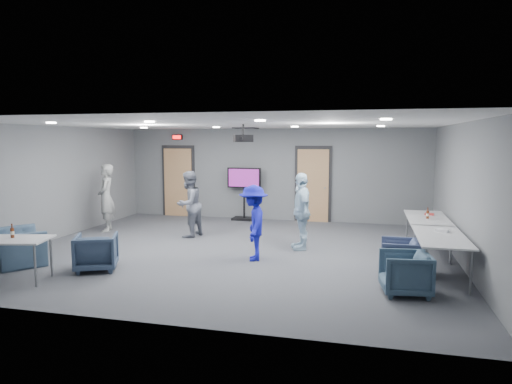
% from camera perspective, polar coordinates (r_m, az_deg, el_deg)
% --- Properties ---
extents(floor, '(9.00, 9.00, 0.00)m').
position_cam_1_polar(floor, '(9.89, -2.73, -7.34)').
color(floor, '#3B3C43').
rests_on(floor, ground).
extents(ceiling, '(9.00, 9.00, 0.00)m').
position_cam_1_polar(ceiling, '(9.61, -2.82, 8.50)').
color(ceiling, white).
rests_on(ceiling, wall_back).
extents(wall_back, '(9.00, 0.02, 2.70)m').
position_cam_1_polar(wall_back, '(13.52, 2.12, 2.21)').
color(wall_back, slate).
rests_on(wall_back, floor).
extents(wall_front, '(9.00, 0.02, 2.70)m').
position_cam_1_polar(wall_front, '(5.97, -13.92, -3.51)').
color(wall_front, slate).
rests_on(wall_front, floor).
extents(wall_left, '(0.02, 8.00, 2.70)m').
position_cam_1_polar(wall_left, '(11.76, -24.27, 0.99)').
color(wall_left, slate).
rests_on(wall_left, floor).
extents(wall_right, '(0.02, 8.00, 2.70)m').
position_cam_1_polar(wall_right, '(9.41, 24.48, -0.28)').
color(wall_right, slate).
rests_on(wall_right, floor).
extents(door_left, '(1.06, 0.17, 2.24)m').
position_cam_1_polar(door_left, '(14.42, -9.68, 1.27)').
color(door_left, black).
rests_on(door_left, wall_back).
extents(door_right, '(1.06, 0.17, 2.24)m').
position_cam_1_polar(door_right, '(13.30, 7.14, 0.87)').
color(door_right, black).
rests_on(door_right, wall_back).
extents(exit_sign, '(0.32, 0.08, 0.16)m').
position_cam_1_polar(exit_sign, '(14.34, -9.82, 6.77)').
color(exit_sign, black).
rests_on(exit_sign, wall_back).
extents(hvac_diffuser, '(0.60, 0.60, 0.03)m').
position_cam_1_polar(hvac_diffuser, '(12.43, -1.28, 7.99)').
color(hvac_diffuser, black).
rests_on(hvac_diffuser, ceiling).
extents(downlights, '(6.18, 3.78, 0.02)m').
position_cam_1_polar(downlights, '(9.60, -2.82, 8.41)').
color(downlights, white).
rests_on(downlights, ceiling).
extents(person_a, '(0.65, 0.75, 1.75)m').
position_cam_1_polar(person_a, '(12.44, -18.23, -0.70)').
color(person_a, '#979997').
rests_on(person_a, floor).
extents(person_b, '(0.80, 0.92, 1.62)m').
position_cam_1_polar(person_b, '(11.25, -8.40, -1.52)').
color(person_b, slate).
rests_on(person_b, floor).
extents(person_c, '(0.72, 1.06, 1.67)m').
position_cam_1_polar(person_c, '(9.93, 5.68, -2.39)').
color(person_c, silver).
rests_on(person_c, floor).
extents(person_d, '(0.78, 1.07, 1.49)m').
position_cam_1_polar(person_d, '(8.99, -0.31, -3.87)').
color(person_d, '#1A1DAC').
rests_on(person_d, floor).
extents(chair_right_b, '(0.69, 0.67, 0.62)m').
position_cam_1_polar(chair_right_b, '(8.57, 17.60, -7.68)').
color(chair_right_b, '#3B4666').
rests_on(chair_right_b, floor).
extents(chair_right_c, '(0.81, 0.79, 0.66)m').
position_cam_1_polar(chair_right_c, '(7.49, 18.13, -9.62)').
color(chair_right_c, '#394F63').
rests_on(chair_right_c, floor).
extents(chair_front_a, '(0.95, 0.96, 0.67)m').
position_cam_1_polar(chair_front_a, '(8.88, -19.34, -7.10)').
color(chair_front_a, '#34435A').
rests_on(chair_front_a, floor).
extents(chair_front_b, '(1.38, 1.35, 0.68)m').
position_cam_1_polar(chair_front_b, '(9.85, -27.82, -6.15)').
color(chair_front_b, '#3E556C').
rests_on(chair_front_b, floor).
extents(table_right_a, '(0.82, 1.97, 0.73)m').
position_cam_1_polar(table_right_a, '(10.38, 20.62, -3.20)').
color(table_right_a, silver).
rests_on(table_right_a, floor).
extents(table_right_b, '(0.81, 1.95, 0.73)m').
position_cam_1_polar(table_right_b, '(8.53, 22.07, -5.32)').
color(table_right_b, silver).
rests_on(table_right_b, floor).
extents(bottle_front, '(0.06, 0.06, 0.24)m').
position_cam_1_polar(bottle_front, '(8.73, -28.17, -4.49)').
color(bottle_front, '#52220E').
rests_on(bottle_front, table_front_left).
extents(bottle_right, '(0.06, 0.06, 0.24)m').
position_cam_1_polar(bottle_right, '(10.20, 20.66, -2.65)').
color(bottle_right, '#52220E').
rests_on(bottle_right, table_right_a).
extents(snack_box, '(0.21, 0.17, 0.04)m').
position_cam_1_polar(snack_box, '(10.69, 20.84, -2.60)').
color(snack_box, '#B6302D').
rests_on(snack_box, table_right_a).
extents(wrapper, '(0.26, 0.22, 0.05)m').
position_cam_1_polar(wrapper, '(8.86, 22.23, -4.47)').
color(wrapper, silver).
rests_on(wrapper, table_right_b).
extents(tv_stand, '(1.01, 0.48, 1.55)m').
position_cam_1_polar(tv_stand, '(13.51, -1.50, 0.20)').
color(tv_stand, black).
rests_on(tv_stand, floor).
extents(projector, '(0.47, 0.45, 0.36)m').
position_cam_1_polar(projector, '(9.45, -1.62, 6.74)').
color(projector, black).
rests_on(projector, ceiling).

